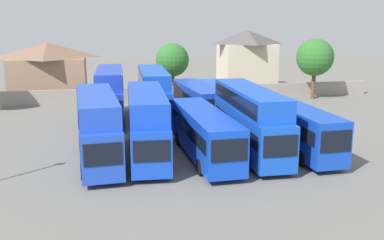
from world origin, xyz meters
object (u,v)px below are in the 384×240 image
bus_8 (197,99)px  house_terrace_centre (247,60)px  bus_4 (250,117)px  bus_7 (153,92)px  tree_left_of_lot (172,60)px  bus_9 (218,99)px  tree_behind_wall (315,58)px  bus_1 (97,124)px  bus_5 (295,125)px  bus_3 (204,131)px  house_terrace_left (49,69)px  bus_2 (147,121)px  bus_6 (110,92)px

bus_8 → house_terrace_centre: 20.60m
bus_4 → bus_7: bearing=-155.5°
tree_left_of_lot → bus_9: bearing=-78.0°
bus_8 → tree_behind_wall: 19.11m
bus_1 → bus_4: size_ratio=0.94×
bus_5 → tree_left_of_lot: tree_left_of_lot is taller
bus_3 → tree_left_of_lot: 26.11m
bus_1 → house_terrace_left: 30.40m
bus_4 → bus_7: bus_7 is taller
house_terrace_left → tree_behind_wall: bearing=-15.1°
tree_left_of_lot → tree_behind_wall: tree_behind_wall is taller
tree_behind_wall → bus_9: bearing=-151.1°
bus_5 → bus_7: size_ratio=1.00×
bus_1 → tree_behind_wall: bearing=124.7°
bus_4 → house_terrace_left: 34.62m
tree_left_of_lot → tree_behind_wall: (17.43, -4.50, 0.41)m
tree_left_of_lot → house_terrace_centre: bearing=21.6°
bus_2 → bus_3: (4.05, -0.84, -0.79)m
bus_4 → bus_5: size_ratio=1.03×
bus_1 → tree_left_of_lot: 27.07m
bus_1 → house_terrace_left: house_terrace_left is taller
bus_2 → tree_behind_wall: 31.23m
house_terrace_centre → house_terrace_left: bearing=-179.8°
house_terrace_centre → bus_6: bearing=-139.3°
bus_1 → bus_7: size_ratio=0.96×
bus_1 → bus_2: bus_2 is taller
bus_9 → tree_behind_wall: size_ratio=1.37×
bus_4 → tree_behind_wall: size_ratio=1.58×
bus_1 → bus_3: size_ratio=0.94×
bus_9 → house_terrace_centre: house_terrace_centre is taller
bus_4 → house_terrace_centre: house_terrace_centre is taller
bus_2 → tree_behind_wall: tree_behind_wall is taller
tree_behind_wall → bus_7: bearing=-159.4°
house_terrace_centre → tree_behind_wall: (5.94, -9.04, 0.92)m
house_terrace_left → house_terrace_centre: bearing=0.2°
bus_4 → tree_behind_wall: tree_behind_wall is taller
bus_9 → tree_behind_wall: tree_behind_wall is taller
bus_4 → bus_3: bearing=-82.6°
bus_4 → bus_9: 12.91m
bus_2 → bus_3: bearing=81.7°
bus_8 → tree_behind_wall: size_ratio=1.46×
bus_3 → bus_9: bus_3 is taller
house_terrace_left → bus_6: bearing=-66.1°
bus_8 → tree_left_of_lot: size_ratio=1.59×
bus_4 → bus_7: size_ratio=1.03×
bus_4 → bus_9: bus_4 is taller
bus_2 → tree_behind_wall: bearing=134.6°
bus_5 → bus_6: size_ratio=1.09×
bus_6 → house_terrace_left: (-7.48, 16.88, 0.67)m
bus_8 → tree_left_of_lot: 13.04m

